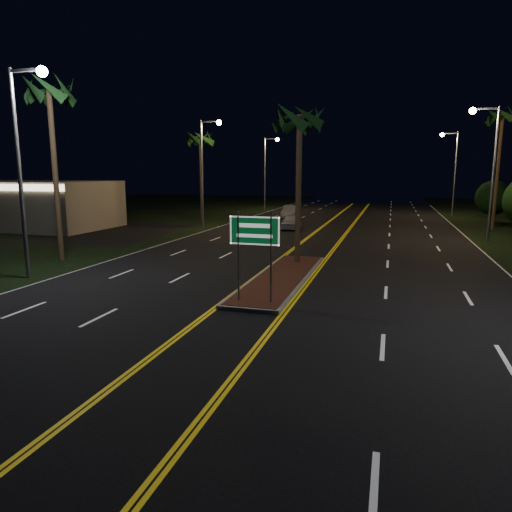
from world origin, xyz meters
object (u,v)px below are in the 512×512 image
at_px(palm_right_far, 503,117).
at_px(car_far, 291,211).
at_px(median_island, 282,278).
at_px(streetlight_left_mid, 206,161).
at_px(palm_left_far, 200,139).
at_px(streetlight_left_far, 268,165).
at_px(commercial_building, 24,204).
at_px(streetlight_right_mid, 489,158).
at_px(shrub_far, 493,198).
at_px(streetlight_right_far, 452,164).
at_px(streetlight_left_near, 25,150).
at_px(palm_left_near, 49,93).
at_px(highway_sign, 255,239).
at_px(car_near, 291,221).
at_px(palm_median, 300,119).

distance_m(palm_right_far, car_far, 20.61).
distance_m(median_island, streetlight_left_mid, 20.80).
bearing_deg(palm_left_far, streetlight_left_far, 82.22).
bearing_deg(streetlight_left_far, commercial_building, -122.65).
relative_size(streetlight_right_mid, palm_left_far, 1.02).
relative_size(streetlight_left_far, shrub_far, 2.27).
height_order(streetlight_right_mid, streetlight_right_far, same).
bearing_deg(streetlight_left_mid, streetlight_left_far, 90.00).
relative_size(streetlight_left_near, palm_left_far, 1.02).
bearing_deg(streetlight_left_far, streetlight_right_far, -5.38).
bearing_deg(palm_left_near, median_island, -4.57).
xyz_separation_m(highway_sign, palm_left_far, (-12.80, 25.20, 5.34)).
height_order(streetlight_left_near, palm_right_far, palm_right_far).
relative_size(median_island, car_far, 2.16).
bearing_deg(palm_left_far, commercial_building, -148.75).
bearing_deg(highway_sign, streetlight_right_mid, 61.07).
height_order(highway_sign, streetlight_right_mid, streetlight_right_mid).
height_order(streetlight_right_far, car_near, streetlight_right_far).
xyz_separation_m(streetlight_right_far, palm_left_near, (-23.11, -34.00, 3.02)).
distance_m(highway_sign, car_far, 32.12).
bearing_deg(streetlight_left_mid, commercial_building, -165.39).
xyz_separation_m(palm_right_far, car_far, (-18.32, 4.40, -8.35)).
xyz_separation_m(streetlight_left_near, palm_median, (10.61, 6.50, 1.62)).
bearing_deg(car_far, commercial_building, -147.63).
relative_size(highway_sign, palm_median, 0.39).
xyz_separation_m(streetlight_right_far, shrub_far, (3.19, -6.00, -3.32)).
bearing_deg(commercial_building, streetlight_left_far, 57.35).
bearing_deg(car_far, palm_left_near, -107.57).
height_order(streetlight_right_mid, palm_median, streetlight_right_mid).
xyz_separation_m(median_island, streetlight_left_mid, (-10.61, 17.00, 5.57)).
bearing_deg(highway_sign, palm_median, 90.00).
bearing_deg(car_far, highway_sign, -82.85).
relative_size(highway_sign, streetlight_right_mid, 0.36).
height_order(palm_right_far, shrub_far, palm_right_far).
xyz_separation_m(streetlight_left_far, car_near, (7.08, -18.59, -4.95)).
bearing_deg(streetlight_right_far, streetlight_left_near, -119.19).
relative_size(commercial_building, shrub_far, 3.79).
bearing_deg(commercial_building, car_far, 35.13).
xyz_separation_m(highway_sign, streetlight_left_near, (-10.61, 1.20, 3.25)).
distance_m(median_island, shrub_far, 32.19).
bearing_deg(streetlight_right_mid, shrub_far, 77.18).
relative_size(median_island, shrub_far, 2.59).
xyz_separation_m(streetlight_left_near, car_near, (7.08, 21.41, -4.95)).
bearing_deg(streetlight_left_far, streetlight_left_near, -90.00).
distance_m(commercial_building, streetlight_left_far, 28.75).
bearing_deg(car_near, streetlight_right_mid, -17.25).
bearing_deg(streetlight_right_far, streetlight_right_mid, -90.00).
height_order(palm_right_far, car_far, palm_right_far).
height_order(palm_left_near, car_far, palm_left_near).
bearing_deg(streetlight_left_near, streetlight_left_far, 90.00).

